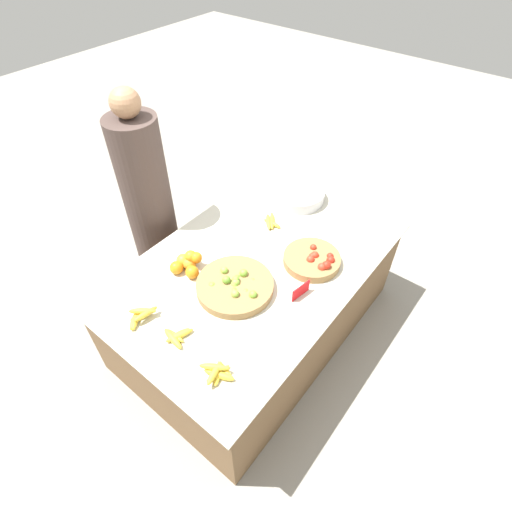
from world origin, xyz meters
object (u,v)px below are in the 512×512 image
Objects in this scene: metal_bowl at (298,195)px; price_sign at (301,291)px; vendor_person at (150,208)px; lime_bowl at (235,286)px; tomato_basket at (313,260)px.

metal_bowl is 0.89m from price_sign.
price_sign is 1.21m from vendor_person.
lime_bowl is at bearing 130.67° from price_sign.
vendor_person is (-0.04, 1.21, 0.01)m from price_sign.
vendor_person reaches higher than metal_bowl.
price_sign is (-0.26, -0.09, 0.01)m from tomato_basket.
lime_bowl is at bearing -99.62° from vendor_person.
tomato_basket is 0.91× the size of metal_bowl.
vendor_person is (-0.77, 0.69, 0.01)m from metal_bowl.
price_sign is 0.09× the size of vendor_person.
metal_bowl is at bearing 42.37° from tomato_basket.
vendor_person is (0.15, 0.89, 0.02)m from lime_bowl.
metal_bowl is (0.47, 0.43, 0.01)m from tomato_basket.
price_sign is at bearing -144.65° from metal_bowl.
tomato_basket is at bearing -75.25° from vendor_person.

